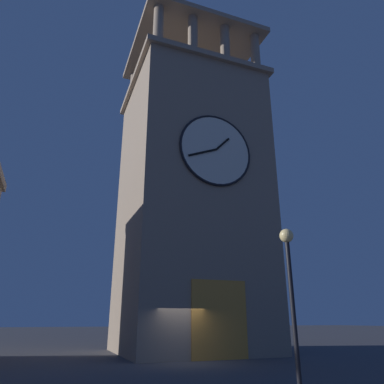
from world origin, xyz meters
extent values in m
plane|color=#424247|center=(0.00, 0.00, 0.00)|extent=(200.00, 200.00, 0.00)
cube|color=gray|center=(-2.16, -4.87, 9.40)|extent=(8.79, 8.98, 18.79)
cube|color=gray|center=(-2.16, -4.87, 18.99)|extent=(9.39, 9.58, 0.40)
cylinder|color=gray|center=(-5.95, -0.98, 20.87)|extent=(0.70, 0.70, 3.35)
cylinder|color=gray|center=(-3.42, -0.98, 20.87)|extent=(0.70, 0.70, 3.35)
cylinder|color=gray|center=(-0.89, -0.98, 20.87)|extent=(0.70, 0.70, 3.35)
cylinder|color=gray|center=(1.64, -0.98, 20.87)|extent=(0.70, 0.70, 3.35)
cylinder|color=gray|center=(-5.95, -8.76, 20.87)|extent=(0.70, 0.70, 3.35)
cylinder|color=gray|center=(-3.42, -8.76, 20.87)|extent=(0.70, 0.70, 3.35)
cylinder|color=gray|center=(-0.89, -8.76, 20.87)|extent=(0.70, 0.70, 3.35)
cylinder|color=gray|center=(1.64, -8.76, 20.87)|extent=(0.70, 0.70, 3.35)
cube|color=gray|center=(-2.16, -4.87, 22.74)|extent=(9.39, 9.58, 0.40)
cylinder|color=black|center=(-2.16, -4.87, 24.06)|extent=(0.12, 0.12, 2.25)
cylinder|color=silver|center=(-2.16, -0.32, 11.87)|extent=(4.64, 0.12, 4.64)
torus|color=black|center=(-2.16, -0.30, 11.87)|extent=(4.80, 0.16, 4.80)
cube|color=black|center=(-2.60, -0.22, 12.33)|extent=(0.97, 0.06, 1.00)
cube|color=black|center=(-1.24, -0.22, 11.51)|extent=(1.88, 0.06, 0.84)
cube|color=orange|center=(-2.16, -0.43, 2.00)|extent=(3.20, 0.24, 4.00)
cylinder|color=black|center=(-0.41, 8.53, 2.13)|extent=(0.14, 0.14, 4.25)
sphere|color=#F9DB8C|center=(-0.41, 8.53, 4.47)|extent=(0.44, 0.44, 0.44)
camera|label=1|loc=(6.44, 17.97, 1.95)|focal=33.71mm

